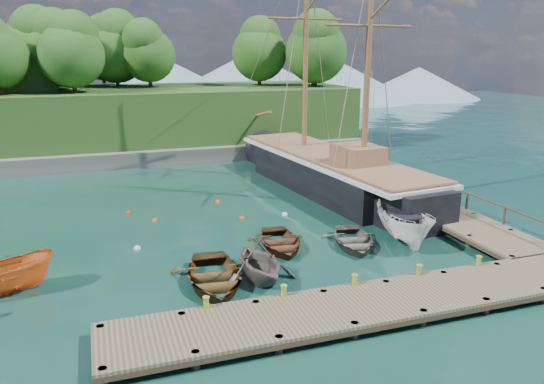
% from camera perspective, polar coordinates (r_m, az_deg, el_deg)
% --- Properties ---
extents(ground, '(160.00, 160.00, 0.00)m').
position_cam_1_polar(ground, '(25.52, -0.57, -7.16)').
color(ground, '#133931').
rests_on(ground, ground).
extents(dock_near, '(20.00, 3.20, 1.10)m').
position_cam_1_polar(dock_near, '(20.68, 10.65, -11.77)').
color(dock_near, brown).
rests_on(dock_near, ground).
extents(dock_east, '(3.20, 24.00, 1.10)m').
position_cam_1_polar(dock_east, '(36.16, 13.38, -0.06)').
color(dock_east, brown).
rests_on(dock_east, ground).
extents(bollard_0, '(0.26, 0.26, 0.45)m').
position_cam_1_polar(bollard_0, '(20.15, -7.01, -13.78)').
color(bollard_0, olive).
rests_on(bollard_0, ground).
extents(bollard_1, '(0.26, 0.26, 0.45)m').
position_cam_1_polar(bollard_1, '(20.86, 1.27, -12.58)').
color(bollard_1, olive).
rests_on(bollard_1, ground).
extents(bollard_2, '(0.26, 0.26, 0.45)m').
position_cam_1_polar(bollard_2, '(21.97, 8.78, -11.25)').
color(bollard_2, olive).
rests_on(bollard_2, ground).
extents(bollard_3, '(0.26, 0.26, 0.45)m').
position_cam_1_polar(bollard_3, '(23.41, 15.41, -9.92)').
color(bollard_3, olive).
rests_on(bollard_3, ground).
extents(bollard_4, '(0.26, 0.26, 0.45)m').
position_cam_1_polar(bollard_4, '(25.12, 21.16, -8.64)').
color(bollard_4, olive).
rests_on(bollard_4, ground).
extents(rowboat_0, '(4.09, 5.34, 1.03)m').
position_cam_1_polar(rowboat_0, '(22.98, -6.24, -9.91)').
color(rowboat_0, '#4F3519').
rests_on(rowboat_0, ground).
extents(rowboat_1, '(3.54, 4.01, 1.98)m').
position_cam_1_polar(rowboat_1, '(23.34, -1.36, -9.40)').
color(rowboat_1, '#615852').
rests_on(rowboat_1, ground).
extents(rowboat_2, '(3.50, 4.53, 0.86)m').
position_cam_1_polar(rowboat_2, '(26.81, 0.89, -6.04)').
color(rowboat_2, '#502B1A').
rests_on(rowboat_2, ground).
extents(rowboat_3, '(3.90, 4.73, 0.85)m').
position_cam_1_polar(rowboat_3, '(27.39, 8.72, -5.75)').
color(rowboat_3, '#5D554C').
rests_on(rowboat_3, ground).
extents(cabin_boat_white, '(3.19, 5.82, 2.13)m').
position_cam_1_polar(cabin_boat_white, '(28.57, 13.96, -5.14)').
color(cabin_boat_white, silver).
rests_on(cabin_boat_white, ground).
extents(schooner, '(7.12, 27.34, 20.01)m').
position_cam_1_polar(schooner, '(37.31, 6.33, 1.81)').
color(schooner, black).
rests_on(schooner, ground).
extents(mooring_buoy_0, '(0.36, 0.36, 0.36)m').
position_cam_1_polar(mooring_buoy_0, '(27.49, -14.29, -5.98)').
color(mooring_buoy_0, silver).
rests_on(mooring_buoy_0, ground).
extents(mooring_buoy_1, '(0.35, 0.35, 0.35)m').
position_cam_1_polar(mooring_buoy_1, '(31.57, -12.48, -3.07)').
color(mooring_buoy_1, '#E8401A').
rests_on(mooring_buoy_1, ground).
extents(mooring_buoy_2, '(0.33, 0.33, 0.33)m').
position_cam_1_polar(mooring_buoy_2, '(31.24, -3.27, -2.92)').
color(mooring_buoy_2, '#F93216').
rests_on(mooring_buoy_2, ground).
extents(mooring_buoy_3, '(0.35, 0.35, 0.35)m').
position_cam_1_polar(mooring_buoy_3, '(31.91, 1.37, -2.50)').
color(mooring_buoy_3, white).
rests_on(mooring_buoy_3, ground).
extents(mooring_buoy_4, '(0.34, 0.34, 0.34)m').
position_cam_1_polar(mooring_buoy_4, '(33.35, -15.15, -2.25)').
color(mooring_buoy_4, '#E92A00').
rests_on(mooring_buoy_4, ground).
extents(mooring_buoy_5, '(0.33, 0.33, 0.33)m').
position_cam_1_polar(mooring_buoy_5, '(34.67, -5.88, -1.12)').
color(mooring_buoy_5, '#EF4F00').
rests_on(mooring_buoy_5, ground).
extents(headland, '(51.00, 19.31, 12.90)m').
position_cam_1_polar(headland, '(54.21, -24.96, 9.44)').
color(headland, '#474744').
rests_on(headland, ground).
extents(distant_ridge, '(117.00, 40.00, 10.00)m').
position_cam_1_polar(distant_ridge, '(93.30, -11.87, 11.66)').
color(distant_ridge, '#728CA5').
rests_on(distant_ridge, ground).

